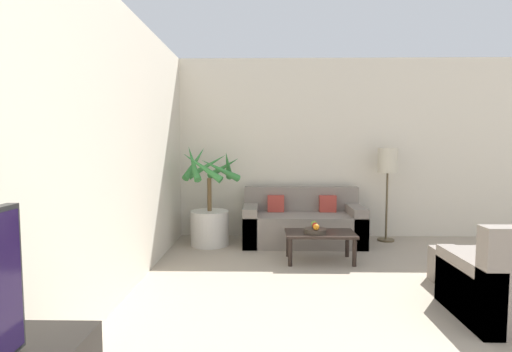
{
  "coord_description": "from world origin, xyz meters",
  "views": [
    {
      "loc": [
        -1.92,
        0.63,
        1.42
      ],
      "look_at": [
        -2.02,
        5.82,
        1.0
      ],
      "focal_mm": 28.0,
      "sensor_mm": 36.0,
      "label": 1
    }
  ],
  "objects_px": {
    "potted_palm": "(210,213)",
    "floor_lamp": "(388,165)",
    "sofa_loveseat": "(302,224)",
    "ottoman": "(464,268)",
    "apple_green": "(314,224)",
    "apple_red": "(315,226)",
    "coffee_table": "(320,237)",
    "orange_fruit": "(316,227)",
    "fruit_bowl": "(315,231)"
  },
  "relations": [
    {
      "from": "potted_palm",
      "to": "orange_fruit",
      "type": "bearing_deg",
      "value": -32.37
    },
    {
      "from": "coffee_table",
      "to": "orange_fruit",
      "type": "relative_size",
      "value": 11.38
    },
    {
      "from": "potted_palm",
      "to": "apple_green",
      "type": "distance_m",
      "value": 1.54
    },
    {
      "from": "apple_green",
      "to": "orange_fruit",
      "type": "xyz_separation_m",
      "value": [
        0.0,
        -0.17,
        -0.0
      ]
    },
    {
      "from": "sofa_loveseat",
      "to": "floor_lamp",
      "type": "height_order",
      "value": "floor_lamp"
    },
    {
      "from": "potted_palm",
      "to": "floor_lamp",
      "type": "bearing_deg",
      "value": 6.57
    },
    {
      "from": "coffee_table",
      "to": "apple_green",
      "type": "bearing_deg",
      "value": 141.42
    },
    {
      "from": "sofa_loveseat",
      "to": "ottoman",
      "type": "bearing_deg",
      "value": -49.1
    },
    {
      "from": "potted_palm",
      "to": "sofa_loveseat",
      "type": "distance_m",
      "value": 1.33
    },
    {
      "from": "potted_palm",
      "to": "ottoman",
      "type": "distance_m",
      "value": 3.19
    },
    {
      "from": "floor_lamp",
      "to": "orange_fruit",
      "type": "bearing_deg",
      "value": -135.33
    },
    {
      "from": "sofa_loveseat",
      "to": "coffee_table",
      "type": "height_order",
      "value": "sofa_loveseat"
    },
    {
      "from": "potted_palm",
      "to": "fruit_bowl",
      "type": "relative_size",
      "value": 5.25
    },
    {
      "from": "fruit_bowl",
      "to": "ottoman",
      "type": "distance_m",
      "value": 1.61
    },
    {
      "from": "apple_red",
      "to": "orange_fruit",
      "type": "distance_m",
      "value": 0.09
    },
    {
      "from": "floor_lamp",
      "to": "ottoman",
      "type": "relative_size",
      "value": 2.49
    },
    {
      "from": "apple_red",
      "to": "apple_green",
      "type": "xyz_separation_m",
      "value": [
        -0.0,
        0.08,
        0.0
      ]
    },
    {
      "from": "coffee_table",
      "to": "orange_fruit",
      "type": "height_order",
      "value": "orange_fruit"
    },
    {
      "from": "coffee_table",
      "to": "apple_green",
      "type": "distance_m",
      "value": 0.17
    },
    {
      "from": "potted_palm",
      "to": "floor_lamp",
      "type": "height_order",
      "value": "potted_palm"
    },
    {
      "from": "coffee_table",
      "to": "fruit_bowl",
      "type": "height_order",
      "value": "fruit_bowl"
    },
    {
      "from": "orange_fruit",
      "to": "ottoman",
      "type": "distance_m",
      "value": 1.58
    },
    {
      "from": "sofa_loveseat",
      "to": "apple_red",
      "type": "height_order",
      "value": "sofa_loveseat"
    },
    {
      "from": "sofa_loveseat",
      "to": "coffee_table",
      "type": "relative_size",
      "value": 2.02
    },
    {
      "from": "floor_lamp",
      "to": "coffee_table",
      "type": "relative_size",
      "value": 1.63
    },
    {
      "from": "apple_red",
      "to": "floor_lamp",
      "type": "bearing_deg",
      "value": 42.41
    },
    {
      "from": "orange_fruit",
      "to": "ottoman",
      "type": "height_order",
      "value": "orange_fruit"
    },
    {
      "from": "sofa_loveseat",
      "to": "apple_green",
      "type": "distance_m",
      "value": 0.85
    },
    {
      "from": "sofa_loveseat",
      "to": "ottoman",
      "type": "relative_size",
      "value": 3.08
    },
    {
      "from": "sofa_loveseat",
      "to": "floor_lamp",
      "type": "bearing_deg",
      "value": 7.68
    },
    {
      "from": "sofa_loveseat",
      "to": "fruit_bowl",
      "type": "bearing_deg",
      "value": -86.06
    },
    {
      "from": "apple_red",
      "to": "ottoman",
      "type": "relative_size",
      "value": 0.13
    },
    {
      "from": "potted_palm",
      "to": "ottoman",
      "type": "height_order",
      "value": "potted_palm"
    },
    {
      "from": "fruit_bowl",
      "to": "orange_fruit",
      "type": "xyz_separation_m",
      "value": [
        0.0,
        -0.09,
        0.06
      ]
    },
    {
      "from": "floor_lamp",
      "to": "apple_green",
      "type": "distance_m",
      "value": 1.68
    },
    {
      "from": "sofa_loveseat",
      "to": "floor_lamp",
      "type": "xyz_separation_m",
      "value": [
        1.24,
        0.17,
        0.83
      ]
    },
    {
      "from": "floor_lamp",
      "to": "coffee_table",
      "type": "xyz_separation_m",
      "value": [
        -1.11,
        -1.05,
        -0.8
      ]
    },
    {
      "from": "potted_palm",
      "to": "fruit_bowl",
      "type": "xyz_separation_m",
      "value": [
        1.37,
        -0.78,
        -0.08
      ]
    },
    {
      "from": "sofa_loveseat",
      "to": "orange_fruit",
      "type": "relative_size",
      "value": 22.95
    },
    {
      "from": "apple_green",
      "to": "orange_fruit",
      "type": "height_order",
      "value": "apple_green"
    },
    {
      "from": "apple_red",
      "to": "apple_green",
      "type": "distance_m",
      "value": 0.08
    },
    {
      "from": "apple_red",
      "to": "fruit_bowl",
      "type": "bearing_deg",
      "value": -37.68
    },
    {
      "from": "potted_palm",
      "to": "floor_lamp",
      "type": "xyz_separation_m",
      "value": [
        2.55,
        0.29,
        0.65
      ]
    },
    {
      "from": "coffee_table",
      "to": "floor_lamp",
      "type": "bearing_deg",
      "value": 43.2
    },
    {
      "from": "fruit_bowl",
      "to": "apple_red",
      "type": "bearing_deg",
      "value": 142.32
    },
    {
      "from": "apple_green",
      "to": "orange_fruit",
      "type": "distance_m",
      "value": 0.17
    },
    {
      "from": "floor_lamp",
      "to": "apple_red",
      "type": "distance_m",
      "value": 1.73
    },
    {
      "from": "coffee_table",
      "to": "ottoman",
      "type": "bearing_deg",
      "value": -31.13
    },
    {
      "from": "orange_fruit",
      "to": "coffee_table",
      "type": "bearing_deg",
      "value": 61.83
    },
    {
      "from": "sofa_loveseat",
      "to": "apple_red",
      "type": "distance_m",
      "value": 0.93
    }
  ]
}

